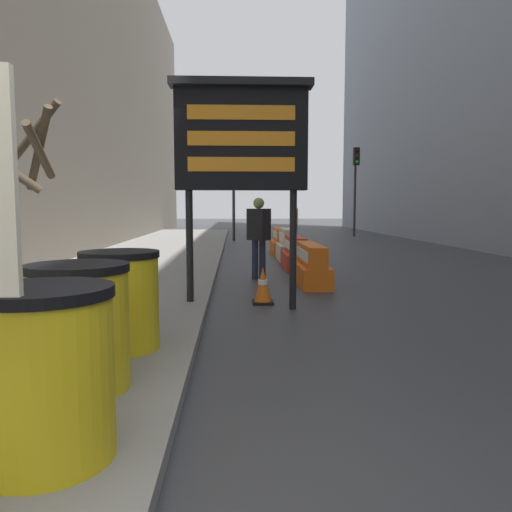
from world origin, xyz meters
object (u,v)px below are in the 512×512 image
jersey_barrier_orange_near (281,242)px  traffic_light_far_side (356,173)px  jersey_barrier_red_striped (296,255)px  jersey_barrier_cream (287,247)px  barrel_drum_foreground (45,373)px  traffic_cone_near (263,286)px  barrel_drum_middle (79,326)px  jersey_barrier_orange_far (311,266)px  barrel_drum_back (120,300)px  message_board (241,140)px  pedestrian_worker (294,220)px  pedestrian_passerby (259,231)px  traffic_light_near_curb (234,166)px

jersey_barrier_orange_near → traffic_light_far_side: (4.48, 8.95, 2.76)m
jersey_barrier_red_striped → jersey_barrier_orange_near: jersey_barrier_orange_near is taller
jersey_barrier_cream → jersey_barrier_orange_near: jersey_barrier_cream is taller
traffic_light_far_side → barrel_drum_foreground: bearing=-107.6°
traffic_cone_near → traffic_light_far_side: 18.03m
barrel_drum_middle → jersey_barrier_orange_far: (2.56, 5.70, -0.25)m
barrel_drum_foreground → jersey_barrier_orange_near: bearing=79.3°
barrel_drum_foreground → jersey_barrier_cream: 11.16m
jersey_barrier_orange_far → barrel_drum_back: bearing=-118.2°
message_board → pedestrian_worker: message_board is taller
pedestrian_worker → traffic_light_far_side: bearing=142.6°
jersey_barrier_cream → barrel_drum_back: bearing=-105.8°
jersey_barrier_cream → pedestrian_passerby: 3.69m
barrel_drum_back → message_board: size_ratio=0.29×
barrel_drum_foreground → jersey_barrier_red_striped: barrel_drum_foreground is taller
barrel_drum_back → jersey_barrier_red_striped: (2.50, 7.00, -0.25)m
message_board → pedestrian_worker: size_ratio=1.97×
message_board → traffic_cone_near: bearing=52.3°
barrel_drum_foreground → traffic_light_far_side: (6.91, 21.76, 2.52)m
barrel_drum_back → barrel_drum_foreground: bearing=-87.9°
barrel_drum_middle → traffic_cone_near: size_ratio=1.63×
jersey_barrier_orange_near → pedestrian_passerby: bearing=-99.9°
barrel_drum_foreground → barrel_drum_back: same height
barrel_drum_back → jersey_barrier_orange_near: (2.50, 10.74, -0.23)m
message_board → pedestrian_worker: bearing=79.9°
barrel_drum_foreground → pedestrian_worker: size_ratio=0.58×
barrel_drum_back → traffic_cone_near: size_ratio=1.63×
barrel_drum_foreground → jersey_barrier_orange_far: barrel_drum_foreground is taller
traffic_light_far_side → jersey_barrier_red_striped: bearing=-109.4°
message_board → jersey_barrier_red_striped: bearing=74.0°
barrel_drum_middle → jersey_barrier_red_striped: barrel_drum_middle is taller
pedestrian_worker → jersey_barrier_red_striped: bearing=-7.0°
barrel_drum_back → jersey_barrier_orange_near: bearing=76.9°
pedestrian_worker → pedestrian_passerby: bearing=-11.4°
jersey_barrier_orange_near → traffic_cone_near: 8.05m
jersey_barrier_red_striped → jersey_barrier_orange_near: bearing=90.0°
message_board → traffic_light_far_side: (5.82, 17.36, 0.74)m
jersey_barrier_orange_far → pedestrian_worker: pedestrian_worker is taller
pedestrian_worker → barrel_drum_foreground: bearing=-11.6°
barrel_drum_middle → jersey_barrier_orange_near: barrel_drum_middle is taller
message_board → traffic_light_far_side: bearing=71.5°
barrel_drum_middle → jersey_barrier_orange_far: barrel_drum_middle is taller
barrel_drum_middle → pedestrian_passerby: pedestrian_passerby is taller
jersey_barrier_orange_far → pedestrian_worker: bearing=84.9°
message_board → traffic_light_near_curb: size_ratio=0.72×
traffic_cone_near → jersey_barrier_orange_far: bearing=62.1°
jersey_barrier_orange_far → traffic_cone_near: 2.17m
barrel_drum_foreground → barrel_drum_back: size_ratio=1.00×
barrel_drum_foreground → traffic_light_near_curb: (0.96, 18.79, 2.58)m
barrel_drum_foreground → barrel_drum_middle: bearing=97.6°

